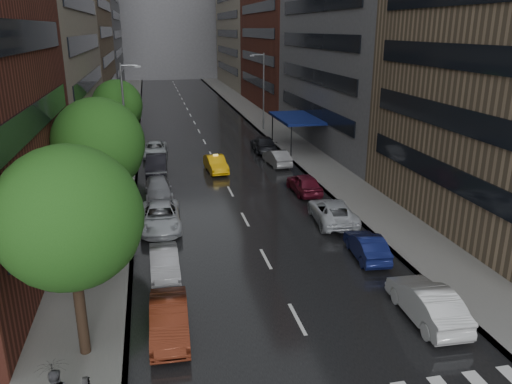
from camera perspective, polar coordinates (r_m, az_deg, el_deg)
ground at (r=19.08m, az=8.36°, el=-20.50°), size 220.00×220.00×0.00m
road at (r=65.19m, az=-6.90°, el=7.58°), size 14.00×140.00×0.01m
sidewalk_left at (r=65.02m, az=-14.88°, el=7.14°), size 4.00×140.00×0.15m
sidewalk_right at (r=66.55m, az=0.91°, el=7.99°), size 4.00×140.00×0.15m
buildings_right at (r=73.57m, az=4.60°, el=20.61°), size 8.05×109.10×36.00m
building_far at (r=132.04m, az=-10.12°, el=19.73°), size 40.00×14.00×32.00m
tree_near at (r=18.50m, az=-20.58°, el=-2.81°), size 5.14×5.14×8.20m
tree_mid at (r=29.67m, az=-17.58°, el=5.28°), size 5.20×5.20×8.29m
tree_far at (r=49.01m, az=-15.58°, el=9.56°), size 4.65×4.65×7.41m
taxi at (r=43.42m, az=-4.61°, el=3.23°), size 1.82×4.35×1.40m
parked_cars_left at (r=36.10m, az=-11.06°, el=-0.15°), size 2.57×35.24×1.58m
parked_cars_right at (r=36.52m, az=6.16°, el=0.35°), size 2.84×36.57×1.58m
street_lamp_left at (r=44.46m, az=-14.72°, el=8.57°), size 1.74×0.22×9.00m
street_lamp_right at (r=60.74m, az=0.80°, el=11.60°), size 1.74×0.22×9.00m
awning at (r=51.73m, az=4.64°, el=8.41°), size 4.00×8.00×3.12m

